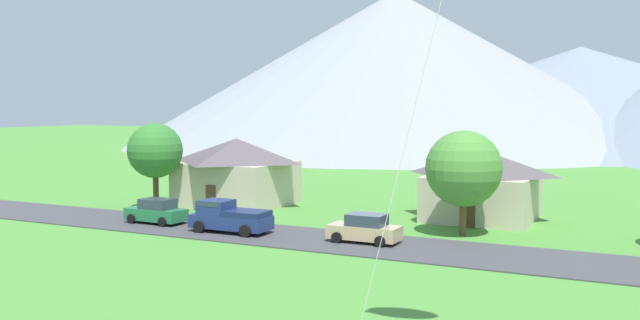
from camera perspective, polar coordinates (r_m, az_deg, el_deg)
road_strip at (r=39.02m, az=9.00°, el=-7.41°), size 160.00×6.48×0.08m
mountain_east_ridge at (r=139.22m, az=6.23°, el=7.55°), size 106.24×106.24×30.69m
mountain_far_west_ridge at (r=157.57m, az=20.75°, el=5.08°), size 120.73×120.73×20.53m
house_leftmost at (r=50.19m, az=13.35°, el=-1.91°), size 7.71×8.39×4.91m
house_left_center at (r=56.14m, az=-6.93°, el=-0.87°), size 8.72×7.82×5.41m
tree_near_left at (r=43.34m, az=11.84°, el=-0.71°), size 4.73×4.73×6.56m
tree_left_of_center at (r=54.40m, az=-13.53°, el=0.74°), size 4.25×4.25×6.73m
parked_car_green_west_end at (r=48.17m, az=-13.44°, el=-4.19°), size 4.24×2.16×1.68m
parked_car_tan_mid_east at (r=40.48m, az=3.75°, el=-5.74°), size 4.21×2.10×1.68m
pickup_truck_navy_west_side at (r=43.94m, az=-7.58°, el=-4.69°), size 5.22×2.37×1.99m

